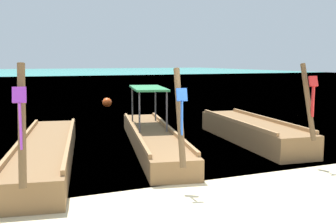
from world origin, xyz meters
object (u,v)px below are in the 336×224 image
Objects in this scene: mooring_buoy_far at (107,102)px; longtail_boat_violet_ribbon at (46,152)px; longtail_boat_red_ribbon at (252,131)px; longtail_boat_blue_ribbon at (152,137)px.

longtail_boat_violet_ribbon is at bearing -110.31° from mooring_buoy_far.
longtail_boat_violet_ribbon is 11.53m from mooring_buoy_far.
longtail_boat_red_ribbon is 11.23× the size of mooring_buoy_far.
longtail_boat_blue_ribbon reaches higher than mooring_buoy_far.
longtail_boat_violet_ribbon reaches higher than longtail_boat_blue_ribbon.
longtail_boat_violet_ribbon is 3.07m from longtail_boat_blue_ribbon.
longtail_boat_violet_ribbon is 1.22× the size of longtail_boat_red_ribbon.
mooring_buoy_far is at bearing 84.25° from longtail_boat_blue_ribbon.
mooring_buoy_far is (-2.05, 10.53, -0.08)m from longtail_boat_red_ribbon.
mooring_buoy_far is (1.02, 10.09, -0.05)m from longtail_boat_blue_ribbon.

